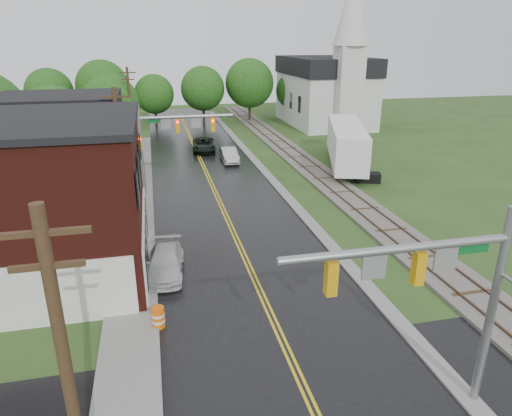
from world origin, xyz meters
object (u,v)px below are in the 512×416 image
object	(u,v)px
utility_pole_b	(120,154)
pickup_white	(166,262)
church	(328,84)
traffic_signal_far	(168,133)
sedan_silver	(229,155)
semi_trailer	(347,143)
traffic_signal_near	(439,281)
tree_left_c	(56,118)
tree_left_e	(112,105)
construction_barrel	(158,317)
utility_pole_c	(131,107)
utility_pole_a	(69,389)
suv_dark	(204,145)

from	to	relation	value
utility_pole_b	pickup_white	size ratio (longest dim) A/B	1.98
pickup_white	church	bearing A→B (deg)	64.24
traffic_signal_far	utility_pole_b	distance (m)	6.01
traffic_signal_far	utility_pole_b	bearing A→B (deg)	-123.68
sedan_silver	semi_trailer	bearing A→B (deg)	-23.26
semi_trailer	utility_pole_b	bearing A→B (deg)	-154.67
traffic_signal_far	semi_trailer	world-z (taller)	traffic_signal_far
traffic_signal_near	semi_trailer	world-z (taller)	traffic_signal_near
tree_left_c	tree_left_e	world-z (taller)	tree_left_e
pickup_white	construction_barrel	xyz separation A→B (m)	(-0.52, -4.86, -0.16)
church	tree_left_c	distance (m)	36.59
traffic_signal_near	utility_pole_c	distance (m)	43.24
traffic_signal_far	tree_left_c	distance (m)	16.56
tree_left_e	semi_trailer	xyz separation A→B (m)	(22.32, -14.30, -2.39)
tree_left_e	construction_barrel	size ratio (longest dim) A/B	8.23
traffic_signal_far	utility_pole_a	xyz separation A→B (m)	(-3.33, -27.00, -0.25)
pickup_white	semi_trailer	bearing A→B (deg)	50.65
tree_left_e	pickup_white	distance (m)	32.81
traffic_signal_near	suv_dark	xyz separation A→B (m)	(-2.67, 39.42, -4.25)
sedan_silver	construction_barrel	xyz separation A→B (m)	(-7.76, -27.38, -0.22)
traffic_signal_near	utility_pole_b	world-z (taller)	utility_pole_b
utility_pole_a	tree_left_c	distance (m)	40.52
utility_pole_b	tree_left_c	distance (m)	19.24
semi_trailer	suv_dark	bearing A→B (deg)	142.22
church	traffic_signal_far	distance (m)	35.59
traffic_signal_near	traffic_signal_far	distance (m)	25.94
utility_pole_b	construction_barrel	world-z (taller)	utility_pole_b
traffic_signal_far	church	bearing A→B (deg)	48.73
utility_pole_b	tree_left_c	xyz separation A→B (m)	(-7.05, 17.90, -0.21)
traffic_signal_far	semi_trailer	bearing A→B (deg)	15.19
tree_left_c	tree_left_e	xyz separation A→B (m)	(5.00, 6.00, 0.30)
church	utility_pole_c	bearing A→B (deg)	-160.03
tree_left_c	pickup_white	size ratio (longest dim) A/B	1.69
suv_dark	semi_trailer	bearing A→B (deg)	-32.94
sedan_silver	traffic_signal_near	bearing A→B (deg)	-88.98
sedan_silver	suv_dark	bearing A→B (deg)	110.30
traffic_signal_far	sedan_silver	bearing A→B (deg)	55.78
pickup_white	suv_dark	bearing A→B (deg)	84.88
tree_left_c	sedan_silver	xyz separation A→B (m)	(16.61, -3.74, -3.79)
church	semi_trailer	bearing A→B (deg)	-106.43
church	utility_pole_b	bearing A→B (deg)	-130.18
traffic_signal_far	suv_dark	size ratio (longest dim) A/B	1.41
construction_barrel	utility_pole_b	bearing A→B (deg)	97.75
traffic_signal_near	utility_pole_c	size ratio (longest dim) A/B	0.82
traffic_signal_far	semi_trailer	xyz separation A→B (m)	(16.94, 4.60, -2.55)
traffic_signal_far	pickup_white	size ratio (longest dim) A/B	1.62
utility_pole_a	construction_barrel	world-z (taller)	utility_pole_a
traffic_signal_far	suv_dark	distance (m)	15.63
church	construction_barrel	size ratio (longest dim) A/B	20.18
traffic_signal_near	utility_pole_a	size ratio (longest dim) A/B	0.82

